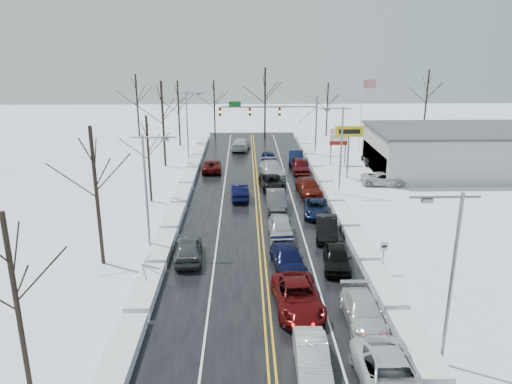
{
  "coord_description": "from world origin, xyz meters",
  "views": [
    {
      "loc": [
        -1.28,
        -38.99,
        15.75
      ],
      "look_at": [
        -0.27,
        2.88,
        2.5
      ],
      "focal_mm": 35.0,
      "sensor_mm": 36.0,
      "label": 1
    }
  ],
  "objects_px": {
    "traffic_signal_mast": "(279,115)",
    "dealership_building": "(458,151)",
    "tires_plus_sign": "(349,135)",
    "oncoming_car_0": "(239,198)",
    "flagpole": "(363,109)"
  },
  "relations": [
    {
      "from": "dealership_building",
      "to": "flagpole",
      "type": "bearing_deg",
      "value": 126.27
    },
    {
      "from": "tires_plus_sign",
      "to": "oncoming_car_0",
      "type": "distance_m",
      "value": 15.15
    },
    {
      "from": "flagpole",
      "to": "tires_plus_sign",
      "type": "bearing_deg",
      "value": -108.44
    },
    {
      "from": "oncoming_car_0",
      "to": "traffic_signal_mast",
      "type": "bearing_deg",
      "value": -108.87
    },
    {
      "from": "dealership_building",
      "to": "oncoming_car_0",
      "type": "height_order",
      "value": "dealership_building"
    },
    {
      "from": "flagpole",
      "to": "oncoming_car_0",
      "type": "relative_size",
      "value": 2.12
    },
    {
      "from": "traffic_signal_mast",
      "to": "dealership_building",
      "type": "bearing_deg",
      "value": -25.95
    },
    {
      "from": "tires_plus_sign",
      "to": "oncoming_car_0",
      "type": "relative_size",
      "value": 1.27
    },
    {
      "from": "dealership_building",
      "to": "tires_plus_sign",
      "type": "bearing_deg",
      "value": -171.53
    },
    {
      "from": "traffic_signal_mast",
      "to": "oncoming_car_0",
      "type": "bearing_deg",
      "value": -105.2
    },
    {
      "from": "traffic_signal_mast",
      "to": "tires_plus_sign",
      "type": "xyz_separation_m",
      "value": [
        7.05,
        -12.0,
        -0.49
      ]
    },
    {
      "from": "dealership_building",
      "to": "traffic_signal_mast",
      "type": "bearing_deg",
      "value": 154.05
    },
    {
      "from": "traffic_signal_mast",
      "to": "dealership_building",
      "type": "height_order",
      "value": "traffic_signal_mast"
    },
    {
      "from": "tires_plus_sign",
      "to": "flagpole",
      "type": "distance_m",
      "value": 14.79
    },
    {
      "from": "tires_plus_sign",
      "to": "traffic_signal_mast",
      "type": "bearing_deg",
      "value": 120.46
    }
  ]
}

